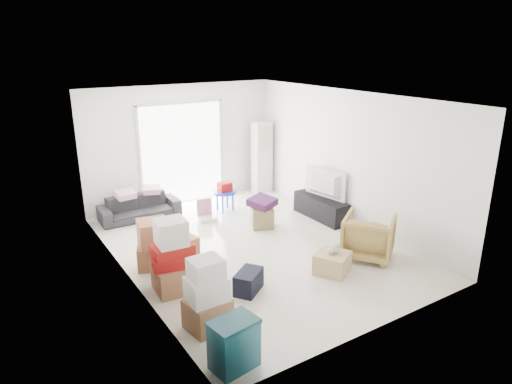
{
  "coord_description": "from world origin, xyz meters",
  "views": [
    {
      "loc": [
        -4.04,
        -6.46,
        3.56
      ],
      "look_at": [
        0.21,
        0.2,
        0.96
      ],
      "focal_mm": 32.0,
      "sensor_mm": 36.0,
      "label": 1
    }
  ],
  "objects_px": {
    "tv_console": "(321,208)",
    "television": "(322,194)",
    "sofa": "(139,204)",
    "ottoman": "(262,217)",
    "armchair": "(369,234)",
    "ac_tower": "(262,157)",
    "wood_crate": "(332,263)",
    "storage_bins": "(234,344)",
    "kids_table": "(225,191)"
  },
  "relations": [
    {
      "from": "ac_tower",
      "to": "storage_bins",
      "type": "distance_m",
      "value": 6.57
    },
    {
      "from": "storage_bins",
      "to": "kids_table",
      "type": "relative_size",
      "value": 0.95
    },
    {
      "from": "television",
      "to": "sofa",
      "type": "relative_size",
      "value": 0.64
    },
    {
      "from": "ac_tower",
      "to": "sofa",
      "type": "xyz_separation_m",
      "value": [
        -3.19,
        -0.15,
        -0.55
      ]
    },
    {
      "from": "tv_console",
      "to": "armchair",
      "type": "xyz_separation_m",
      "value": [
        -0.52,
        -1.86,
        0.19
      ]
    },
    {
      "from": "storage_bins",
      "to": "armchair",
      "type": "bearing_deg",
      "value": 19.82
    },
    {
      "from": "ottoman",
      "to": "kids_table",
      "type": "bearing_deg",
      "value": 97.53
    },
    {
      "from": "tv_console",
      "to": "sofa",
      "type": "height_order",
      "value": "sofa"
    },
    {
      "from": "ottoman",
      "to": "wood_crate",
      "type": "bearing_deg",
      "value": -92.61
    },
    {
      "from": "armchair",
      "to": "kids_table",
      "type": "xyz_separation_m",
      "value": [
        -0.96,
        3.37,
        0.04
      ]
    },
    {
      "from": "ac_tower",
      "to": "television",
      "type": "bearing_deg",
      "value": -88.71
    },
    {
      "from": "armchair",
      "to": "wood_crate",
      "type": "height_order",
      "value": "armchair"
    },
    {
      "from": "armchair",
      "to": "ottoman",
      "type": "height_order",
      "value": "armchair"
    },
    {
      "from": "storage_bins",
      "to": "wood_crate",
      "type": "bearing_deg",
      "value": 24.34
    },
    {
      "from": "ac_tower",
      "to": "tv_console",
      "type": "xyz_separation_m",
      "value": [
        0.05,
        -2.21,
        -0.65
      ]
    },
    {
      "from": "television",
      "to": "ottoman",
      "type": "bearing_deg",
      "value": 70.42
    },
    {
      "from": "tv_console",
      "to": "wood_crate",
      "type": "xyz_separation_m",
      "value": [
        -1.42,
        -1.96,
        -0.06
      ]
    },
    {
      "from": "armchair",
      "to": "kids_table",
      "type": "relative_size",
      "value": 1.3
    },
    {
      "from": "television",
      "to": "kids_table",
      "type": "distance_m",
      "value": 2.12
    },
    {
      "from": "storage_bins",
      "to": "kids_table",
      "type": "xyz_separation_m",
      "value": [
        2.42,
        4.59,
        0.15
      ]
    },
    {
      "from": "sofa",
      "to": "ottoman",
      "type": "distance_m",
      "value": 2.64
    },
    {
      "from": "tv_console",
      "to": "television",
      "type": "distance_m",
      "value": 0.3
    },
    {
      "from": "storage_bins",
      "to": "ac_tower",
      "type": "bearing_deg",
      "value": 53.97
    },
    {
      "from": "television",
      "to": "wood_crate",
      "type": "height_order",
      "value": "television"
    },
    {
      "from": "television",
      "to": "storage_bins",
      "type": "bearing_deg",
      "value": 119.84
    },
    {
      "from": "tv_console",
      "to": "armchair",
      "type": "distance_m",
      "value": 1.94
    },
    {
      "from": "television",
      "to": "armchair",
      "type": "distance_m",
      "value": 1.94
    },
    {
      "from": "ac_tower",
      "to": "kids_table",
      "type": "height_order",
      "value": "ac_tower"
    },
    {
      "from": "armchair",
      "to": "tv_console",
      "type": "bearing_deg",
      "value": -50.57
    },
    {
      "from": "tv_console",
      "to": "television",
      "type": "bearing_deg",
      "value": 90.0
    },
    {
      "from": "tv_console",
      "to": "ottoman",
      "type": "xyz_separation_m",
      "value": [
        -1.32,
        0.26,
        -0.02
      ]
    },
    {
      "from": "tv_console",
      "to": "ottoman",
      "type": "bearing_deg",
      "value": 168.88
    },
    {
      "from": "armchair",
      "to": "wood_crate",
      "type": "bearing_deg",
      "value": 61.16
    },
    {
      "from": "sofa",
      "to": "storage_bins",
      "type": "distance_m",
      "value": 5.19
    },
    {
      "from": "tv_console",
      "to": "television",
      "type": "relative_size",
      "value": 1.29
    },
    {
      "from": "kids_table",
      "to": "armchair",
      "type": "bearing_deg",
      "value": -74.05
    },
    {
      "from": "storage_bins",
      "to": "wood_crate",
      "type": "xyz_separation_m",
      "value": [
        2.48,
        1.12,
        -0.14
      ]
    },
    {
      "from": "storage_bins",
      "to": "wood_crate",
      "type": "height_order",
      "value": "storage_bins"
    },
    {
      "from": "sofa",
      "to": "ottoman",
      "type": "height_order",
      "value": "sofa"
    },
    {
      "from": "ac_tower",
      "to": "armchair",
      "type": "distance_m",
      "value": 4.13
    },
    {
      "from": "television",
      "to": "sofa",
      "type": "distance_m",
      "value": 3.85
    },
    {
      "from": "television",
      "to": "storage_bins",
      "type": "relative_size",
      "value": 1.73
    },
    {
      "from": "sofa",
      "to": "armchair",
      "type": "relative_size",
      "value": 1.98
    },
    {
      "from": "sofa",
      "to": "kids_table",
      "type": "height_order",
      "value": "sofa"
    },
    {
      "from": "sofa",
      "to": "ottoman",
      "type": "bearing_deg",
      "value": -41.58
    },
    {
      "from": "television",
      "to": "ottoman",
      "type": "distance_m",
      "value": 1.38
    },
    {
      "from": "ac_tower",
      "to": "storage_bins",
      "type": "height_order",
      "value": "ac_tower"
    },
    {
      "from": "ac_tower",
      "to": "television",
      "type": "distance_m",
      "value": 2.24
    },
    {
      "from": "sofa",
      "to": "storage_bins",
      "type": "relative_size",
      "value": 2.71
    },
    {
      "from": "television",
      "to": "wood_crate",
      "type": "distance_m",
      "value": 2.45
    }
  ]
}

